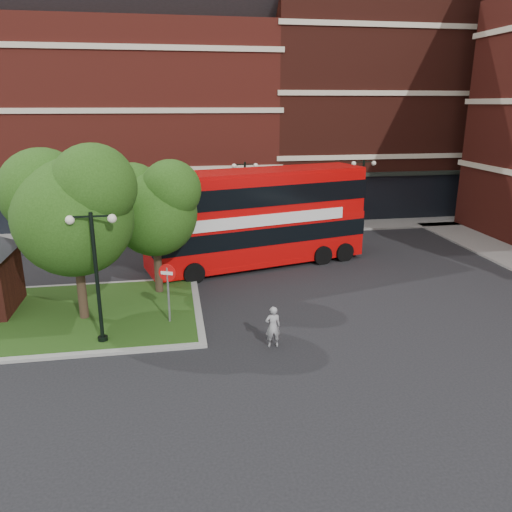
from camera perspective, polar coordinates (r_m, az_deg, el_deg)
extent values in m
plane|color=black|center=(19.51, -0.71, -9.02)|extent=(120.00, 120.00, 0.00)
cube|color=slate|center=(34.98, -4.95, 2.89)|extent=(44.00, 3.00, 0.12)
cube|color=maroon|center=(41.68, -17.51, 14.13)|extent=(26.00, 12.00, 14.00)
cube|color=#471911|center=(44.57, 12.83, 15.91)|extent=(18.00, 12.00, 16.00)
cube|color=gray|center=(22.65, -22.54, -6.41)|extent=(12.60, 7.60, 0.12)
cube|color=#19380F|center=(22.65, -22.54, -6.38)|extent=(12.00, 7.00, 0.15)
cylinder|color=#2D2116|center=(21.23, -19.45, -2.12)|extent=(0.36, 0.36, 3.92)
sphere|color=#204210|center=(20.61, -20.10, 4.15)|extent=(4.60, 4.60, 4.60)
sphere|color=#204210|center=(21.35, -23.09, 6.73)|extent=(3.45, 3.45, 3.45)
sphere|color=#204210|center=(19.79, -18.06, 7.57)|extent=(3.22, 3.22, 3.22)
cylinder|color=#2D2116|center=(23.35, -11.18, -0.31)|extent=(0.36, 0.36, 3.47)
sphere|color=#204210|center=(22.83, -11.49, 4.74)|extent=(3.80, 3.80, 3.80)
sphere|color=#204210|center=(23.28, -13.92, 6.85)|extent=(2.85, 2.85, 2.85)
sphere|color=#204210|center=(22.23, -9.71, 7.45)|extent=(2.66, 2.66, 2.66)
cylinder|color=black|center=(18.75, -17.70, -2.70)|extent=(0.14, 0.14, 5.00)
cylinder|color=black|center=(19.64, -17.08, -9.17)|extent=(0.36, 0.36, 0.30)
cube|color=black|center=(18.12, -18.36, 4.31)|extent=(1.40, 0.06, 0.06)
sphere|color=#F2EACC|center=(18.26, -20.50, 3.87)|extent=(0.32, 0.32, 0.32)
sphere|color=#F2EACC|center=(18.05, -16.13, 4.14)|extent=(0.32, 0.32, 0.32)
cylinder|color=black|center=(32.73, -1.25, 6.35)|extent=(0.14, 0.14, 5.00)
cylinder|color=black|center=(33.25, -1.22, 2.37)|extent=(0.36, 0.36, 0.30)
cube|color=black|center=(32.38, -1.27, 10.44)|extent=(1.40, 0.06, 0.06)
sphere|color=#F2EACC|center=(32.30, -2.52, 10.23)|extent=(0.32, 0.32, 0.32)
sphere|color=#F2EACC|center=(32.50, -0.03, 10.29)|extent=(0.32, 0.32, 0.32)
cylinder|color=black|center=(34.80, 11.99, 6.63)|extent=(0.14, 0.14, 5.00)
cylinder|color=black|center=(35.28, 11.75, 2.87)|extent=(0.36, 0.36, 0.30)
cube|color=black|center=(34.47, 12.23, 10.47)|extent=(1.40, 0.06, 0.06)
sphere|color=#F2EACC|center=(34.22, 11.11, 10.32)|extent=(0.32, 0.32, 0.32)
sphere|color=#F2EACC|center=(34.74, 13.31, 10.28)|extent=(0.32, 0.32, 0.32)
cube|color=#BB0707|center=(27.23, 0.15, 2.29)|extent=(12.30, 5.66, 2.29)
cube|color=#BB0707|center=(26.74, 0.16, 7.04)|extent=(12.18, 5.60, 2.29)
cube|color=black|center=(26.72, 0.16, 7.28)|extent=(12.30, 5.66, 1.04)
cube|color=silver|center=(25.72, 1.45, 4.15)|extent=(8.73, 2.31, 0.60)
imported|color=gray|center=(18.36, 1.94, -8.07)|extent=(0.58, 0.38, 1.57)
imported|color=#B2B4B9|center=(32.86, -12.94, 2.58)|extent=(3.74, 1.92, 1.22)
imported|color=white|center=(33.57, 2.96, 3.35)|extent=(3.89, 1.40, 1.28)
cylinder|color=slate|center=(20.21, -9.97, -4.58)|extent=(0.09, 0.09, 2.43)
cylinder|color=red|center=(19.87, -10.11, -1.90)|extent=(0.67, 0.34, 0.71)
cube|color=white|center=(19.87, -10.11, -1.90)|extent=(0.47, 0.25, 0.13)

